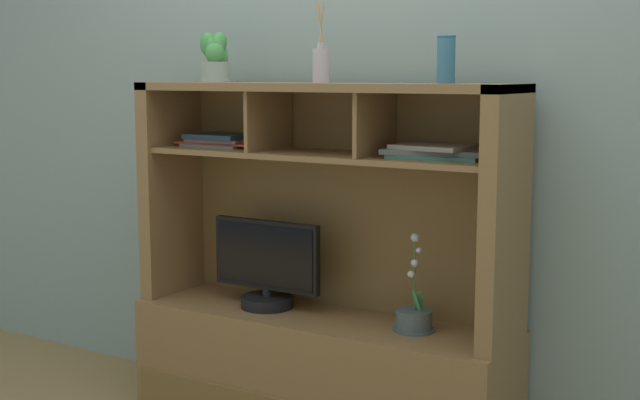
{
  "coord_description": "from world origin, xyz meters",
  "views": [
    {
      "loc": [
        1.62,
        -2.67,
        1.34
      ],
      "look_at": [
        0.0,
        0.0,
        0.88
      ],
      "focal_mm": 48.46,
      "sensor_mm": 36.0,
      "label": 1
    }
  ],
  "objects_px": {
    "tv_monitor": "(267,269)",
    "potted_succulent": "(215,59)",
    "magazine_stack_centre": "(436,152)",
    "media_console": "(321,327)",
    "ceramic_vase": "(446,59)",
    "diffuser_bottle": "(321,64)",
    "magazine_stack_left": "(221,140)",
    "potted_orchid": "(413,317)"
  },
  "relations": [
    {
      "from": "tv_monitor",
      "to": "potted_succulent",
      "type": "bearing_deg",
      "value": 175.57
    },
    {
      "from": "tv_monitor",
      "to": "magazine_stack_centre",
      "type": "xyz_separation_m",
      "value": [
        0.68,
        0.03,
        0.48
      ]
    },
    {
      "from": "media_console",
      "to": "potted_succulent",
      "type": "bearing_deg",
      "value": -179.5
    },
    {
      "from": "media_console",
      "to": "ceramic_vase",
      "type": "distance_m",
      "value": 1.1
    },
    {
      "from": "tv_monitor",
      "to": "diffuser_bottle",
      "type": "relative_size",
      "value": 1.62
    },
    {
      "from": "tv_monitor",
      "to": "ceramic_vase",
      "type": "relative_size",
      "value": 2.91
    },
    {
      "from": "magazine_stack_centre",
      "to": "potted_succulent",
      "type": "height_order",
      "value": "potted_succulent"
    },
    {
      "from": "media_console",
      "to": "potted_succulent",
      "type": "relative_size",
      "value": 7.62
    },
    {
      "from": "media_console",
      "to": "diffuser_bottle",
      "type": "relative_size",
      "value": 5.15
    },
    {
      "from": "media_console",
      "to": "magazine_stack_left",
      "type": "relative_size",
      "value": 4.24
    },
    {
      "from": "potted_succulent",
      "to": "ceramic_vase",
      "type": "relative_size",
      "value": 1.21
    },
    {
      "from": "magazine_stack_left",
      "to": "ceramic_vase",
      "type": "xyz_separation_m",
      "value": [
        0.95,
        -0.01,
        0.31
      ]
    },
    {
      "from": "media_console",
      "to": "potted_succulent",
      "type": "distance_m",
      "value": 1.11
    },
    {
      "from": "magazine_stack_centre",
      "to": "tv_monitor",
      "type": "bearing_deg",
      "value": -177.35
    },
    {
      "from": "potted_orchid",
      "to": "magazine_stack_centre",
      "type": "bearing_deg",
      "value": 18.5
    },
    {
      "from": "tv_monitor",
      "to": "diffuser_bottle",
      "type": "distance_m",
      "value": 0.81
    },
    {
      "from": "media_console",
      "to": "potted_orchid",
      "type": "distance_m",
      "value": 0.4
    },
    {
      "from": "tv_monitor",
      "to": "ceramic_vase",
      "type": "height_order",
      "value": "ceramic_vase"
    },
    {
      "from": "magazine_stack_centre",
      "to": "potted_succulent",
      "type": "distance_m",
      "value": 0.98
    },
    {
      "from": "potted_orchid",
      "to": "magazine_stack_left",
      "type": "distance_m",
      "value": 1.04
    },
    {
      "from": "potted_orchid",
      "to": "media_console",
      "type": "bearing_deg",
      "value": 178.05
    },
    {
      "from": "diffuser_bottle",
      "to": "ceramic_vase",
      "type": "relative_size",
      "value": 1.79
    },
    {
      "from": "diffuser_bottle",
      "to": "potted_succulent",
      "type": "bearing_deg",
      "value": -179.67
    },
    {
      "from": "tv_monitor",
      "to": "potted_orchid",
      "type": "bearing_deg",
      "value": 0.94
    },
    {
      "from": "potted_orchid",
      "to": "magazine_stack_left",
      "type": "relative_size",
      "value": 1.0
    },
    {
      "from": "diffuser_bottle",
      "to": "potted_succulent",
      "type": "distance_m",
      "value": 0.48
    },
    {
      "from": "potted_orchid",
      "to": "magazine_stack_left",
      "type": "xyz_separation_m",
      "value": [
        -0.86,
        0.04,
        0.58
      ]
    },
    {
      "from": "potted_orchid",
      "to": "potted_succulent",
      "type": "xyz_separation_m",
      "value": [
        -0.86,
        0.01,
        0.9
      ]
    },
    {
      "from": "magazine_stack_left",
      "to": "tv_monitor",
      "type": "bearing_deg",
      "value": -10.47
    },
    {
      "from": "media_console",
      "to": "tv_monitor",
      "type": "relative_size",
      "value": 3.17
    },
    {
      "from": "magazine_stack_centre",
      "to": "potted_succulent",
      "type": "relative_size",
      "value": 1.92
    },
    {
      "from": "magazine_stack_left",
      "to": "potted_succulent",
      "type": "relative_size",
      "value": 1.8
    },
    {
      "from": "potted_orchid",
      "to": "potted_succulent",
      "type": "distance_m",
      "value": 1.25
    },
    {
      "from": "diffuser_bottle",
      "to": "magazine_stack_left",
      "type": "bearing_deg",
      "value": 177.16
    },
    {
      "from": "tv_monitor",
      "to": "ceramic_vase",
      "type": "bearing_deg",
      "value": 2.69
    },
    {
      "from": "potted_orchid",
      "to": "ceramic_vase",
      "type": "distance_m",
      "value": 0.9
    },
    {
      "from": "magazine_stack_centre",
      "to": "ceramic_vase",
      "type": "bearing_deg",
      "value": 3.82
    },
    {
      "from": "magazine_stack_left",
      "to": "ceramic_vase",
      "type": "distance_m",
      "value": 1.0
    },
    {
      "from": "magazine_stack_centre",
      "to": "media_console",
      "type": "bearing_deg",
      "value": -178.96
    },
    {
      "from": "media_console",
      "to": "magazine_stack_left",
      "type": "distance_m",
      "value": 0.83
    },
    {
      "from": "tv_monitor",
      "to": "ceramic_vase",
      "type": "xyz_separation_m",
      "value": [
        0.71,
        0.03,
        0.79
      ]
    },
    {
      "from": "magazine_stack_left",
      "to": "potted_succulent",
      "type": "distance_m",
      "value": 0.32
    }
  ]
}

